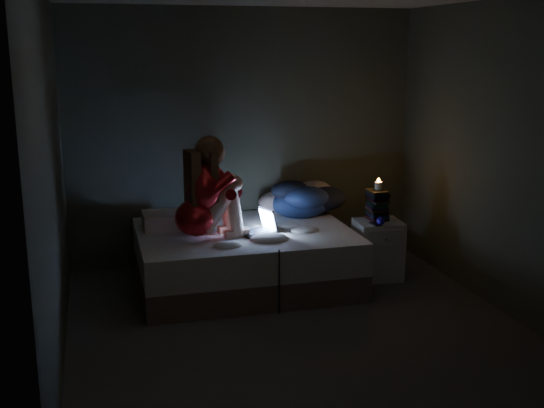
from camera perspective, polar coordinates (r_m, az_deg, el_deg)
name	(u,v)px	position (r m, az deg, el deg)	size (l,w,h in m)	color
floor	(298,330)	(5.46, 2.27, -10.70)	(3.60, 3.80, 0.02)	#474442
wall_back	(244,137)	(6.89, -2.38, 5.72)	(3.60, 0.02, 2.60)	#464841
wall_front	(417,238)	(3.34, 12.27, -2.84)	(3.60, 0.02, 2.60)	#464841
wall_left	(50,182)	(4.85, -18.46, 1.79)	(0.02, 3.80, 2.60)	#464841
wall_right	(508,159)	(5.87, 19.55, 3.61)	(0.02, 3.80, 2.60)	#464841
bed	(245,258)	(6.31, -2.35, -4.61)	(1.97, 1.47, 0.54)	#B3B2AE
pillow	(170,220)	(6.38, -8.71, -1.35)	(0.50, 0.36, 0.14)	white
woman	(195,189)	(5.87, -6.59, 1.32)	(0.57, 0.37, 0.92)	#92040D
laptop	(256,221)	(6.08, -1.39, -1.50)	(0.33, 0.23, 0.23)	black
clothes_pile	(300,197)	(6.74, 2.41, 0.61)	(0.63, 0.51, 0.38)	navy
nightstand	(378,250)	(6.58, 9.03, -3.87)	(0.43, 0.38, 0.57)	silver
book_stack	(378,204)	(6.51, 9.03, -0.02)	(0.19, 0.25, 0.31)	black
candle	(378,184)	(6.47, 9.09, 1.66)	(0.07, 0.07, 0.08)	beige
phone	(377,224)	(6.37, 8.94, -1.71)	(0.07, 0.14, 0.01)	black
blue_orb	(382,221)	(6.35, 9.38, -1.44)	(0.08, 0.08, 0.08)	#1C0F97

